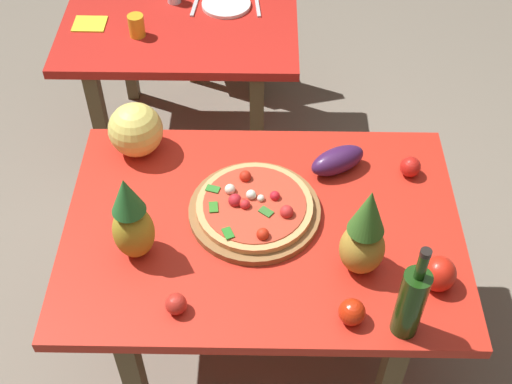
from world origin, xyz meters
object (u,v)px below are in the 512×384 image
tomato_by_bottle (411,167)px  pineapple_left (133,221)px  pineapple_right (366,235)px  dinner_plate (227,5)px  fork_utensil (196,5)px  eggplant (339,160)px  melon (137,130)px  pizza (256,206)px  display_table (264,241)px  pizza_board (256,211)px  tomato_near_board (353,312)px  napkin_folded (91,24)px  drinking_glass_juice (137,26)px  wine_bottle (413,302)px  bell_pepper (440,274)px  background_table (183,38)px  tomato_at_corner (177,304)px  knife_utensil (258,6)px

tomato_by_bottle → pineapple_left: bearing=-158.5°
pineapple_right → dinner_plate: 1.52m
fork_utensil → eggplant: bearing=-55.6°
melon → pizza: bearing=-35.4°
display_table → dinner_plate: 1.29m
pizza_board → tomato_near_board: (0.28, -0.39, 0.03)m
pizza → napkin_folded: pizza is taller
pineapple_left → tomato_by_bottle: (0.88, 0.35, -0.11)m
melon → eggplant: 0.70m
display_table → melon: bearing=142.7°
tomato_by_bottle → drinking_glass_juice: (-1.04, 0.81, 0.01)m
wine_bottle → eggplant: wine_bottle is taller
melon → fork_utensil: melon is taller
bell_pepper → background_table: bearing=122.4°
bell_pepper → napkin_folded: (-1.28, 1.34, -0.05)m
display_table → pizza_board: pizza_board is taller
pizza → bell_pepper: bell_pepper is taller
pineapple_right → dinner_plate: (-0.47, 1.44, -0.14)m
display_table → eggplant: bearing=44.7°
tomato_at_corner → eggplant: bearing=49.2°
background_table → pizza_board: bearing=-72.9°
pizza_board → napkin_folded: (-0.73, 1.08, -0.01)m
display_table → pineapple_right: 0.41m
pizza → tomato_by_bottle: bearing=19.7°
pineapple_right → melon: bearing=145.8°
display_table → melon: (-0.44, 0.34, 0.18)m
drinking_glass_juice → napkin_folded: (-0.22, 0.08, -0.04)m
pineapple_right → tomato_near_board: size_ratio=4.27×
pizza → pineapple_left: pineapple_left is taller
background_table → wine_bottle: (0.77, -1.55, 0.24)m
background_table → dinner_plate: dinner_plate is taller
pizza_board → knife_utensil: bearing=90.4°
pineapple_left → tomato_near_board: 0.69m
pizza_board → eggplant: size_ratio=2.13×
wine_bottle → fork_utensil: (-0.71, 1.65, -0.13)m
tomato_near_board → fork_utensil: tomato_near_board is taller
napkin_folded → wine_bottle: bearing=-52.2°
pineapple_right → napkin_folded: 1.66m
pineapple_left → bell_pepper: pineapple_left is taller
pizza → napkin_folded: (-0.73, 1.08, -0.04)m
pineapple_right → tomato_at_corner: 0.57m
eggplant → tomato_near_board: (0.00, -0.60, -0.01)m
melon → tomato_near_board: bearing=-44.7°
drinking_glass_juice → background_table: bearing=39.6°
background_table → pineapple_left: (-0.01, -1.29, 0.25)m
background_table → fork_utensil: size_ratio=5.73×
pizza_board → dinner_plate: (-0.15, 1.23, -0.00)m
background_table → pizza_board: (0.35, -1.13, 0.12)m
pineapple_left → tomato_near_board: pineapple_left is taller
pizza → pineapple_left: (-0.36, -0.16, 0.10)m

